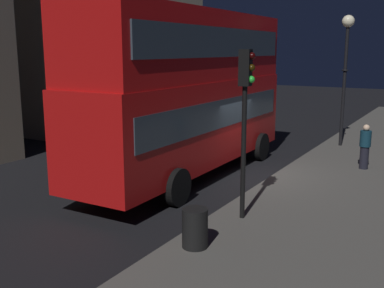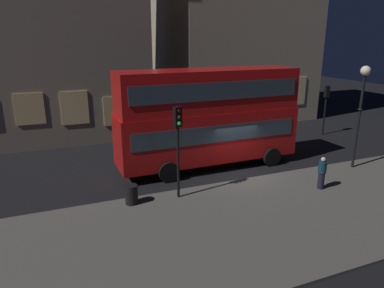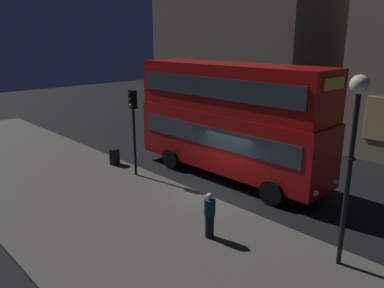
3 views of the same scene
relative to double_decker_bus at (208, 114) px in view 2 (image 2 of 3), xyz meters
name	(u,v)px [view 2 (image 2 of 3)]	position (x,y,z in m)	size (l,w,h in m)	color
ground_plane	(241,176)	(1.07, -1.91, -3.04)	(80.00, 80.00, 0.00)	black
sidewalk_slab	(295,212)	(1.07, -6.43, -2.98)	(44.00, 7.70, 0.12)	#4C4944
building_with_clock	(41,10)	(-7.79, 10.44, 5.80)	(13.43, 7.30, 17.68)	gray
building_plain_facade	(233,4)	(8.01, 12.39, 6.83)	(12.36, 10.23, 19.74)	tan
double_decker_bus	(208,114)	(0.00, 0.00, 0.00)	(10.21, 2.89, 5.44)	#B20F0F
traffic_light_near_kerb	(178,134)	(-2.99, -3.37, 0.04)	(0.35, 0.38, 4.12)	black
traffic_light_far_side	(326,100)	(10.95, 3.05, -0.39)	(0.35, 0.38, 3.68)	black
street_lamp	(362,94)	(7.30, -3.39, 1.16)	(0.51, 0.51, 5.53)	black
pedestrian	(322,173)	(3.59, -5.04, -2.13)	(0.38, 0.38, 1.58)	black
litter_bin	(131,194)	(-5.10, -3.21, -2.50)	(0.55, 0.55, 0.85)	black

